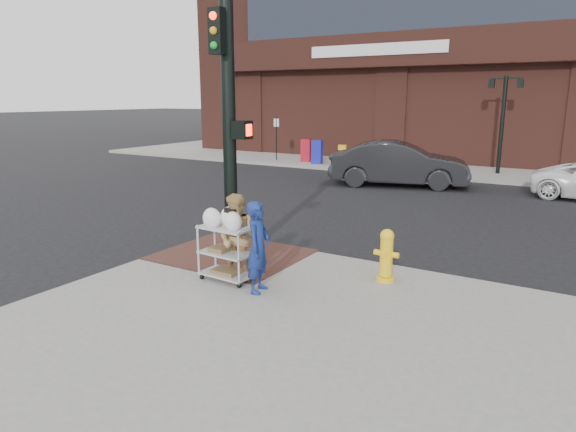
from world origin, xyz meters
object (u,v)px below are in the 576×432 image
Objects in this scene: traffic_signal_pole at (229,122)px; sedan_dark at (399,164)px; woman_blue at (258,247)px; utility_cart at (226,248)px; lamp_post at (503,114)px; pedestrian_tan at (238,238)px; fire_hydrant at (386,255)px.

traffic_signal_pole is 0.98× the size of sedan_dark.
woman_blue is at bearing 171.98° from sedan_dark.
traffic_signal_pole is 2.47m from utility_cart.
lamp_post is 16.60m from woman_blue.
traffic_signal_pole reaches higher than sedan_dark.
pedestrian_tan is (-1.57, -16.23, -1.70)m from lamp_post.
sedan_dark is 3.92× the size of utility_cart.
lamp_post is 0.78× the size of sedan_dark.
pedestrian_tan is 0.30× the size of sedan_dark.
utility_cart is at bearing 168.38° from sedan_dark.
fire_hydrant is (1.62, 1.56, -0.29)m from woman_blue.
traffic_signal_pole is at bearing -99.24° from lamp_post.
fire_hydrant is (2.40, 1.41, -0.11)m from utility_cart.
sedan_dark is (-2.83, -4.42, -1.77)m from lamp_post.
traffic_signal_pole is at bearing 123.17° from utility_cart.
pedestrian_tan is at bearing 53.95° from woman_blue.
sedan_dark is 11.97m from utility_cart.
lamp_post is 2.59× the size of pedestrian_tan.
pedestrian_tan is at bearing -149.55° from fire_hydrant.
pedestrian_tan reaches higher than utility_cart.
traffic_signal_pole is 2.74m from woman_blue.
woman_blue is at bearing -93.36° from lamp_post.
traffic_signal_pole is 5.33× the size of fire_hydrant.
sedan_dark is at bearing -3.92° from woman_blue.
traffic_signal_pole is 3.24× the size of pedestrian_tan.
utility_cart is (-1.75, -16.33, -1.88)m from lamp_post.
woman_blue is at bearing -136.01° from fire_hydrant.
woman_blue is 0.99× the size of pedestrian_tan.
fire_hydrant is (0.65, -14.92, -1.99)m from lamp_post.
traffic_signal_pole is 3.84m from fire_hydrant.
traffic_signal_pole is 11.00m from sedan_dark.
fire_hydrant is at bearing 5.59° from traffic_signal_pole.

